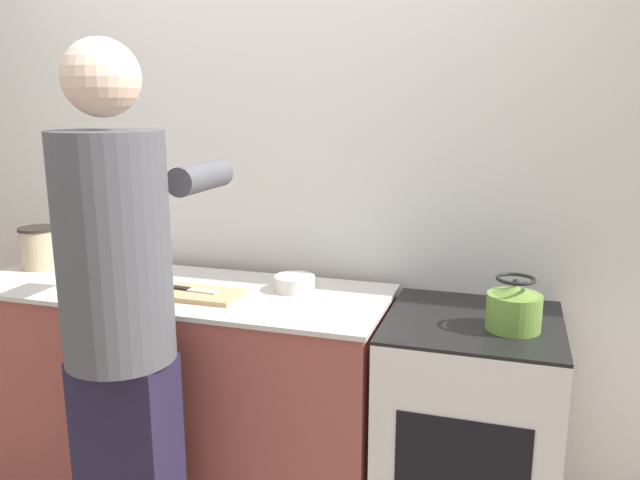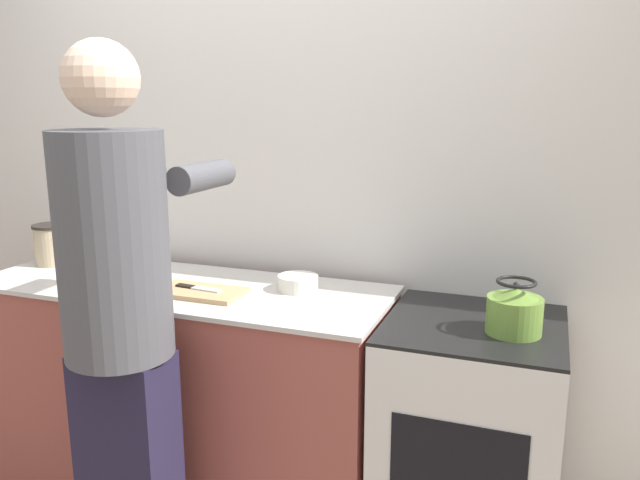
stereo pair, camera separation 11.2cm
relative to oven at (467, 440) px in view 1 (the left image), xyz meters
name	(u,v)px [view 1 (the left image)]	position (x,y,z in m)	size (l,w,h in m)	color
wall_back	(280,184)	(-0.84, 0.37, 0.84)	(8.00, 0.05, 2.60)	silver
counter	(180,395)	(-1.15, -0.01, 0.01)	(1.69, 0.60, 0.93)	#9E4C42
oven	(467,440)	(0.00, 0.00, 0.00)	(0.59, 0.60, 0.91)	silver
person	(121,314)	(-1.05, -0.51, 0.54)	(0.39, 0.62, 1.82)	#211C35
cutting_board	(196,294)	(-1.01, -0.09, 0.48)	(0.34, 0.19, 0.02)	tan
knife	(193,290)	(-1.03, -0.08, 0.49)	(0.20, 0.05, 0.01)	silver
kettle	(514,307)	(0.13, -0.05, 0.53)	(0.18, 0.18, 0.18)	olive
bowl_prep	(295,283)	(-0.68, 0.09, 0.50)	(0.16, 0.16, 0.06)	silver
canister_jar	(39,248)	(-1.86, 0.07, 0.56)	(0.16, 0.16, 0.18)	tan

